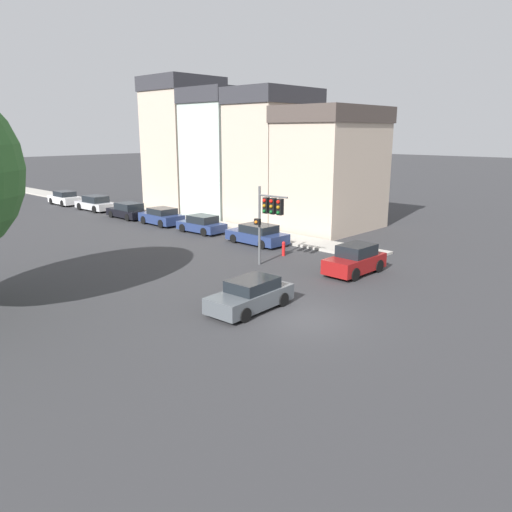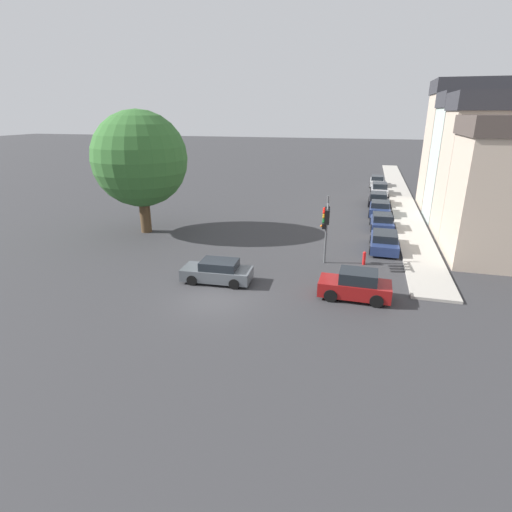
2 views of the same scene
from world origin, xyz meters
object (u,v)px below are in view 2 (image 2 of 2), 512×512
Objects in this scene: parked_car_1 at (382,222)px; parked_car_3 at (378,199)px; crossing_car_0 at (218,272)px; parked_car_2 at (380,209)px; parked_car_0 at (384,241)px; parked_car_5 at (377,181)px; traffic_signal at (326,219)px; parked_car_4 at (379,189)px; crossing_car_1 at (355,286)px; street_tree at (140,159)px; fire_hydrant at (364,258)px.

parked_car_3 is (-0.17, 9.93, 0.01)m from parked_car_1.
parked_car_2 is (9.69, 19.75, 0.03)m from crossing_car_0.
parked_car_3 is (-0.20, 15.79, 0.00)m from parked_car_0.
parked_car_5 is (9.66, 36.98, 0.05)m from crossing_car_0.
traffic_signal is at bearing -147.29° from crossing_car_0.
crossing_car_0 is 0.91× the size of parked_car_4.
crossing_car_1 is at bearing 178.51° from parked_car_5.
parked_car_5 is at bearing 55.86° from street_tree.
parked_car_5 is (-0.15, 28.15, 0.05)m from parked_car_0.
traffic_signal is at bearing 169.97° from parked_car_4.
crossing_car_1 is 0.93× the size of parked_car_2.
street_tree is 2.57× the size of crossing_car_1.
parked_car_2 is 17.23m from parked_car_5.
crossing_car_1 is at bearing -26.21° from street_tree.
parked_car_0 is at bearing -100.18° from crossing_car_1.
parked_car_0 is (3.94, 4.59, -2.59)m from traffic_signal.
crossing_car_0 is 17.65m from parked_car_1.
street_tree is at bearing 146.88° from parked_car_5.
crossing_car_1 reaches higher than parked_car_3.
crossing_car_0 reaches higher than fire_hydrant.
traffic_signal reaches higher than parked_car_5.
street_tree reaches higher than parked_car_4.
parked_car_0 is at bearing 178.14° from parked_car_1.
crossing_car_0 is 13.20m from parked_car_0.
street_tree is 2.35× the size of crossing_car_0.
crossing_car_1 reaches higher than parked_car_0.
parked_car_2 reaches higher than fire_hydrant.
parked_car_5 reaches higher than crossing_car_0.
parked_car_0 reaches higher than parked_car_1.
fire_hydrant is (-1.25, -14.46, -0.19)m from parked_car_2.
crossing_car_1 is at bearing 111.32° from traffic_signal.
crossing_car_0 is 4.59× the size of fire_hydrant.
parked_car_3 is (-0.08, 4.88, -0.03)m from parked_car_2.
parked_car_3 reaches higher than fire_hydrant.
parked_car_1 is at bearing -177.49° from parked_car_2.
fire_hydrant is at bearing 175.31° from parked_car_4.
parked_car_2 is at bearing -1.21° from parked_car_1.
crossing_car_0 is 32.43m from parked_car_4.
parked_car_1 is at bearing -178.68° from parked_car_5.
parked_car_2 is at bearing -108.68° from traffic_signal.
crossing_car_0 is 9.95m from fire_hydrant.
parked_car_3 is 1.04× the size of parked_car_5.
parked_car_0 is 1.03× the size of parked_car_5.
parked_car_3 is at bearing 1.57° from parked_car_0.
parked_car_4 is (0.08, 16.20, 0.06)m from parked_car_1.
parked_car_5 is 4.68× the size of fire_hydrant.
crossing_car_1 is at bearing 176.78° from parked_car_2.
traffic_signal is 6.58m from parked_car_0.
crossing_car_1 reaches higher than parked_car_4.
crossing_car_1 reaches higher than parked_car_5.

